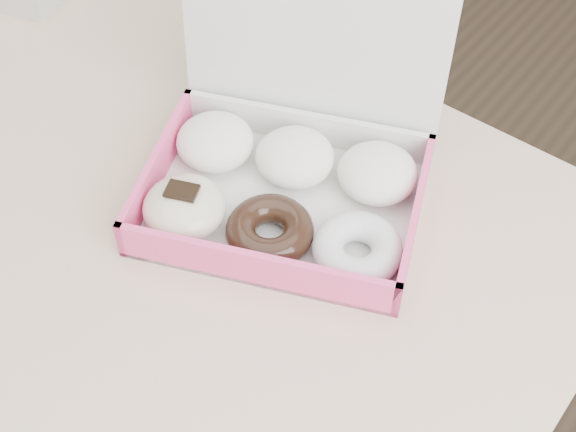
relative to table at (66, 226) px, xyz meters
The scene contains 2 objects.
table is the anchor object (origin of this frame).
donut_box 0.30m from the table, 33.47° to the left, with size 0.38×0.35×0.22m.
Camera 1 is at (0.61, -0.33, 1.44)m, focal length 50.00 mm.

